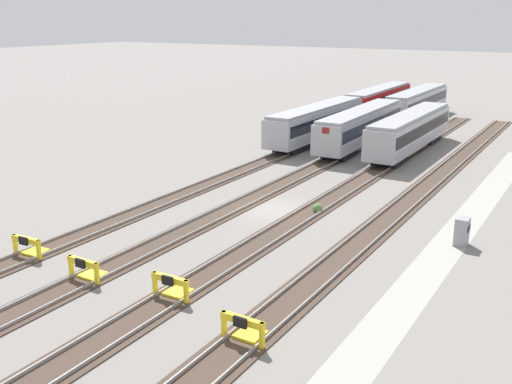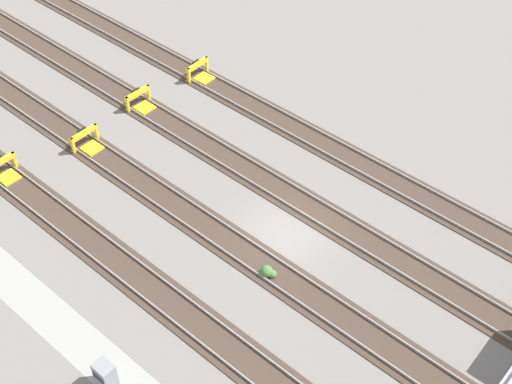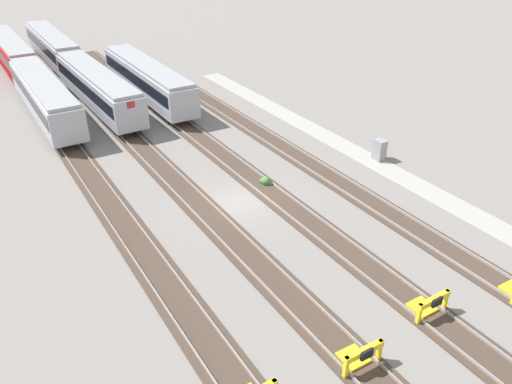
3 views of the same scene
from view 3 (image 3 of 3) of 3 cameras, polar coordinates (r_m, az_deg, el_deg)
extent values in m
plane|color=gray|center=(32.81, -2.00, -1.14)|extent=(400.00, 400.00, 0.00)
cube|color=#9E9E93|center=(39.23, 13.05, 3.50)|extent=(54.00, 2.00, 0.01)
cube|color=#47382D|center=(36.50, 8.03, 2.01)|extent=(90.00, 2.24, 0.06)
cube|color=gray|center=(36.04, 7.16, 1.88)|extent=(90.00, 0.07, 0.15)
cube|color=gray|center=(36.87, 8.91, 2.42)|extent=(90.00, 0.07, 0.15)
cube|color=#47382D|center=(33.90, 1.59, 0.01)|extent=(90.00, 2.24, 0.06)
cube|color=gray|center=(33.51, 0.56, -0.15)|extent=(90.00, 0.07, 0.15)
cube|color=gray|center=(34.20, 2.59, 0.48)|extent=(90.00, 0.07, 0.15)
cube|color=#47382D|center=(31.84, -5.81, -2.27)|extent=(90.00, 2.24, 0.06)
cube|color=gray|center=(31.53, -6.99, -2.46)|extent=(90.00, 0.07, 0.15)
cube|color=gray|center=(32.05, -4.68, -1.76)|extent=(90.00, 0.07, 0.15)
cube|color=#47382D|center=(30.43, -14.09, -4.77)|extent=(90.00, 2.24, 0.06)
cube|color=gray|center=(30.23, -15.39, -4.98)|extent=(90.00, 0.07, 0.15)
cube|color=gray|center=(30.54, -12.85, -4.23)|extent=(90.00, 0.07, 0.15)
cube|color=#ADAFB7|center=(51.81, -12.31, 12.44)|extent=(18.01, 2.86, 2.70)
cube|color=black|center=(51.72, -12.35, 12.78)|extent=(17.29, 2.90, 1.08)
cube|color=#9EA0A8|center=(52.03, -12.22, 11.65)|extent=(17.65, 2.89, 0.54)
cube|color=#999BA0|center=(51.40, -12.49, 14.03)|extent=(17.47, 2.58, 0.30)
cube|color=red|center=(59.81, -15.55, 15.32)|extent=(0.08, 0.70, 0.56)
cube|color=red|center=(43.52, -8.21, 10.94)|extent=(0.08, 0.70, 0.56)
cube|color=black|center=(57.38, -14.14, 12.10)|extent=(3.61, 2.25, 0.70)
cube|color=black|center=(47.37, -9.68, 8.90)|extent=(3.61, 2.25, 0.70)
cube|color=#ADAFB7|center=(68.67, -22.22, 15.14)|extent=(18.01, 2.84, 2.70)
cube|color=black|center=(68.60, -22.28, 15.40)|extent=(17.29, 2.88, 1.08)
cube|color=#9EA0A8|center=(68.83, -22.10, 14.54)|extent=(17.65, 2.87, 0.54)
cube|color=#999BA0|center=(68.36, -22.47, 16.35)|extent=(17.47, 2.56, 0.30)
cube|color=red|center=(77.15, -23.79, 17.01)|extent=(0.08, 0.70, 0.56)
cube|color=red|center=(59.85, -20.59, 14.55)|extent=(0.08, 0.70, 0.56)
cube|color=black|center=(74.41, -22.88, 14.64)|extent=(3.60, 2.25, 0.70)
cube|color=black|center=(63.73, -20.88, 12.79)|extent=(3.60, 2.25, 0.70)
cube|color=#A80F0F|center=(67.51, -26.19, 14.11)|extent=(18.04, 3.05, 2.70)
cube|color=black|center=(67.44, -26.25, 14.37)|extent=(17.32, 3.08, 1.08)
cube|color=#990000|center=(67.68, -26.04, 13.50)|extent=(17.68, 3.08, 0.54)
cube|color=#999BA0|center=(67.20, -26.48, 15.32)|extent=(17.49, 2.77, 0.30)
cube|color=red|center=(58.62, -24.98, 13.41)|extent=(0.09, 0.70, 0.56)
cube|color=black|center=(73.29, -26.60, 13.65)|extent=(3.63, 2.29, 0.70)
cube|color=black|center=(62.54, -25.01, 11.67)|extent=(3.63, 2.29, 0.70)
cube|color=#ADAFB7|center=(50.46, -17.66, 11.28)|extent=(18.07, 3.26, 2.70)
cube|color=black|center=(50.37, -17.71, 11.63)|extent=(17.35, 3.28, 1.08)
cube|color=#9EA0A8|center=(50.69, -17.53, 10.47)|extent=(17.71, 3.28, 0.54)
cube|color=#999BA0|center=(50.05, -17.92, 12.90)|extent=(17.52, 2.97, 0.30)
cube|color=red|center=(58.60, -20.53, 14.27)|extent=(0.10, 0.70, 0.56)
cube|color=red|center=(41.99, -14.13, 9.65)|extent=(0.10, 0.70, 0.56)
cube|color=black|center=(56.13, -19.14, 10.99)|extent=(3.66, 2.33, 0.70)
cube|color=black|center=(45.94, -15.22, 7.61)|extent=(3.66, 2.33, 0.70)
cube|color=#ADAFB7|center=(49.61, -23.00, 10.01)|extent=(18.01, 2.87, 2.70)
cube|color=black|center=(49.51, -23.08, 10.37)|extent=(17.29, 2.91, 1.08)
cube|color=#9EA0A8|center=(49.84, -22.83, 9.20)|extent=(17.65, 2.90, 0.54)
cube|color=#999BA0|center=(49.18, -23.35, 11.65)|extent=(17.47, 2.59, 0.30)
cube|color=red|center=(57.91, -24.94, 13.25)|extent=(0.08, 0.70, 0.56)
cube|color=red|center=(40.88, -20.85, 8.05)|extent=(0.08, 0.70, 0.56)
cube|color=black|center=(55.40, -23.78, 9.87)|extent=(3.61, 2.25, 0.70)
cube|color=black|center=(44.96, -21.22, 6.13)|extent=(3.61, 2.25, 0.70)
cube|color=yellow|center=(24.73, 18.14, -13.11)|extent=(0.18, 0.18, 1.15)
cube|color=yellow|center=(25.90, 20.82, -11.44)|extent=(0.18, 0.18, 1.15)
cube|color=yellow|center=(25.04, 19.68, -11.53)|extent=(0.25, 2.00, 0.30)
cube|color=yellow|center=(25.85, 18.40, -12.43)|extent=(1.11, 1.09, 0.18)
cube|color=black|center=(24.96, 19.99, -11.74)|extent=(0.12, 0.60, 0.44)
cube|color=yellow|center=(21.75, 10.23, -19.13)|extent=(0.18, 0.18, 1.15)
cube|color=yellow|center=(22.65, 13.91, -17.14)|extent=(0.18, 0.18, 1.15)
cube|color=yellow|center=(21.88, 12.24, -17.37)|extent=(0.28, 2.00, 0.30)
cube|color=yellow|center=(22.80, 11.04, -18.12)|extent=(1.12, 1.10, 0.18)
cube|color=black|center=(21.79, 12.56, -17.65)|extent=(0.13, 0.60, 0.44)
cube|color=gray|center=(39.24, 13.93, 4.69)|extent=(0.90, 0.70, 1.60)
cube|color=#333338|center=(39.38, 14.34, 5.11)|extent=(0.70, 0.04, 0.36)
sphere|color=#4C7F3D|center=(34.72, 1.17, 1.26)|extent=(0.64, 0.64, 0.64)
sphere|color=#4C7F3D|center=(34.94, 0.73, 1.27)|extent=(0.44, 0.44, 0.44)
sphere|color=#4C7F3D|center=(34.72, 1.61, 0.98)|extent=(0.36, 0.36, 0.36)
camera|label=1|loc=(33.92, 72.14, 1.74)|focal=42.00mm
camera|label=2|loc=(54.52, 11.25, 41.47)|focal=50.00mm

